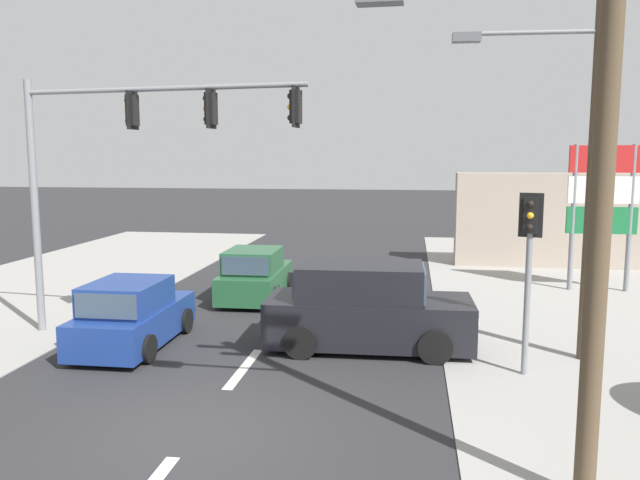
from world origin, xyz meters
The scene contains 12 objects.
ground_plane centered at (0.00, 0.00, 0.00)m, with size 140.00×140.00×0.00m, color #28282B.
lane_dash_mid centered at (0.00, 3.00, 0.00)m, with size 0.20×2.40×0.01m, color silver.
lane_dash_far centered at (0.00, 8.00, 0.00)m, with size 0.20×2.40×0.01m, color silver.
utility_pole_foreground_right centered at (5.31, -1.14, 4.65)m, with size 3.78×0.35×8.59m.
utility_pole_midground_right centered at (6.77, 4.54, 4.99)m, with size 3.78×0.36×9.27m.
traffic_signal_mast centered at (-3.24, 4.63, 4.35)m, with size 6.85×1.09×6.00m.
pedestal_signal_right_kerb centered at (5.52, 3.39, 2.42)m, with size 0.43×0.31×3.56m.
shopping_plaza_sign centered at (9.16, 11.65, 2.98)m, with size 2.10×0.16×4.60m.
shopfront_wall_far centered at (11.00, 16.00, 1.80)m, with size 12.00×1.00×3.60m, color #A39384.
suv_oncoming_mid centered at (2.35, 4.70, 0.88)m, with size 4.58×2.15×1.90m.
hatchback_oncoming_near centered at (-1.29, 9.00, 0.70)m, with size 1.83×3.67×1.53m.
hatchback_kerbside_parked centered at (-2.85, 4.05, 0.70)m, with size 1.80×3.65×1.53m.
Camera 1 is at (3.27, -8.76, 4.25)m, focal length 35.00 mm.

